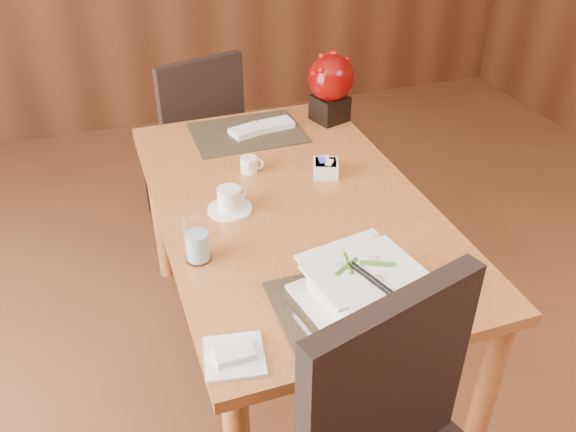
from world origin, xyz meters
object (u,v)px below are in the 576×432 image
object	(u,v)px
dining_table	(291,224)
far_chair	(195,134)
coffee_cup	(229,201)
water_glass	(196,236)
sugar_caddy	(326,168)
bread_plate	(234,356)
berry_decor	(331,84)
soup_setting	(362,287)
creamer_jug	(249,165)

from	to	relation	value
dining_table	far_chair	xyz separation A→B (m)	(-0.14, 1.05, -0.12)
coffee_cup	water_glass	distance (m)	0.28
sugar_caddy	bread_plate	xyz separation A→B (m)	(-0.55, -0.76, -0.02)
sugar_caddy	berry_decor	distance (m)	0.49
far_chair	bread_plate	bearing A→B (deg)	67.88
coffee_cup	far_chair	size ratio (longest dim) A/B	0.16
coffee_cup	bread_plate	world-z (taller)	coffee_cup
coffee_cup	water_glass	bearing A→B (deg)	-124.21
soup_setting	sugar_caddy	xyz separation A→B (m)	(0.17, 0.68, -0.03)
soup_setting	sugar_caddy	distance (m)	0.71
sugar_caddy	dining_table	bearing A→B (deg)	-144.01
soup_setting	berry_decor	xyz separation A→B (m)	(0.36, 1.12, 0.10)
soup_setting	creamer_jug	xyz separation A→B (m)	(-0.09, 0.80, -0.03)
bread_plate	sugar_caddy	bearing A→B (deg)	54.16
bread_plate	creamer_jug	bearing A→B (deg)	71.72
sugar_caddy	far_chair	distance (m)	1.01
bread_plate	coffee_cup	bearing A→B (deg)	76.40
sugar_caddy	berry_decor	bearing A→B (deg)	66.01
soup_setting	far_chair	bearing A→B (deg)	85.09
sugar_caddy	berry_decor	xyz separation A→B (m)	(0.19, 0.43, 0.14)
soup_setting	far_chair	xyz separation A→B (m)	(-0.14, 1.61, -0.28)
berry_decor	bread_plate	distance (m)	1.41
water_glass	creamer_jug	size ratio (longest dim) A/B	2.17
water_glass	sugar_caddy	size ratio (longest dim) A/B	1.95
berry_decor	bread_plate	bearing A→B (deg)	-121.86
berry_decor	coffee_cup	bearing A→B (deg)	-136.85
soup_setting	bread_plate	world-z (taller)	soup_setting
water_glass	far_chair	world-z (taller)	far_chair
dining_table	bread_plate	size ratio (longest dim) A/B	10.17
creamer_jug	soup_setting	bearing A→B (deg)	-68.21
coffee_cup	water_glass	xyz separation A→B (m)	(-0.16, -0.23, 0.05)
creamer_jug	bread_plate	bearing A→B (deg)	-92.83
far_chair	creamer_jug	bearing A→B (deg)	79.63
dining_table	water_glass	size ratio (longest dim) A/B	8.52
sugar_caddy	soup_setting	bearing A→B (deg)	-104.02
soup_setting	water_glass	bearing A→B (deg)	127.93
water_glass	bread_plate	world-z (taller)	water_glass
sugar_caddy	water_glass	bearing A→B (deg)	-147.86
sugar_caddy	bread_plate	size ratio (longest dim) A/B	0.61
creamer_jug	bread_plate	xyz separation A→B (m)	(-0.29, -0.87, -0.02)
dining_table	far_chair	size ratio (longest dim) A/B	1.59
water_glass	far_chair	distance (m)	1.33
berry_decor	far_chair	bearing A→B (deg)	135.78
bread_plate	far_chair	bearing A→B (deg)	82.12
coffee_cup	sugar_caddy	size ratio (longest dim) A/B	1.65
sugar_caddy	far_chair	world-z (taller)	far_chair
coffee_cup	far_chair	distance (m)	1.07
coffee_cup	bread_plate	distance (m)	0.66
water_glass	creamer_jug	xyz separation A→B (m)	(0.29, 0.46, -0.06)
sugar_caddy	far_chair	size ratio (longest dim) A/B	0.10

